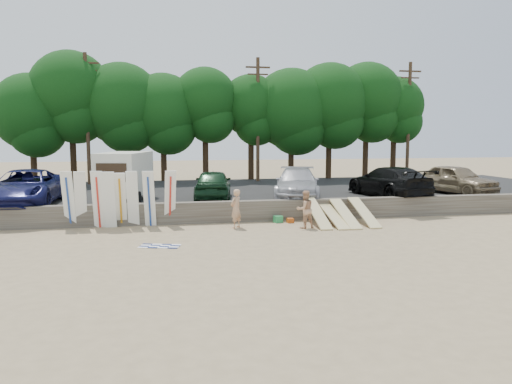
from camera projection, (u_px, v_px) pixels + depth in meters
ground at (284, 232)px, 21.25m from camera, size 120.00×120.00×0.00m
seawall at (269, 210)px, 24.11m from camera, size 44.00×0.50×1.00m
parking_lot at (244, 195)px, 31.45m from camera, size 44.00×14.50×0.70m
treeline at (222, 104)px, 37.51m from camera, size 32.59×6.32×9.38m
utility_poles at (258, 117)px, 36.60m from camera, size 25.80×0.26×9.00m
box_trailer at (125, 174)px, 25.89m from camera, size 3.00×4.33×2.53m
car_0 at (25, 188)px, 24.37m from camera, size 2.96×6.30×1.74m
car_1 at (213, 184)px, 26.75m from camera, size 2.54×4.90×1.60m
car_2 at (297, 184)px, 26.83m from camera, size 3.73×6.03×1.63m
car_3 at (389, 182)px, 27.76m from camera, size 3.27×6.11×1.68m
car_4 at (456, 179)px, 29.14m from camera, size 3.34×5.36×1.70m
surfboard_upright_0 at (69, 200)px, 21.92m from camera, size 0.57×0.60×2.57m
surfboard_upright_1 at (81, 200)px, 22.05m from camera, size 0.56×0.63×2.56m
surfboard_upright_2 at (98, 200)px, 22.09m from camera, size 0.55×0.56×2.57m
surfboard_upright_3 at (110, 200)px, 22.02m from camera, size 0.51×0.64×2.55m
surfboard_upright_4 at (120, 200)px, 22.21m from camera, size 0.50×0.85×2.49m
surfboard_upright_5 at (133, 199)px, 22.36m from camera, size 0.53×0.64×2.55m
surfboard_upright_6 at (149, 199)px, 22.44m from camera, size 0.58×0.69×2.55m
surfboard_upright_7 at (170, 198)px, 22.76m from camera, size 0.59×0.74×2.54m
surfboard_low_0 at (317, 213)px, 22.96m from camera, size 0.56×2.84×1.11m
surfboard_low_1 at (334, 216)px, 23.07m from camera, size 0.56×2.92×0.81m
surfboard_low_2 at (345, 214)px, 23.11m from camera, size 0.56×2.87×1.01m
surfboard_low_3 at (364, 212)px, 23.33m from camera, size 0.56×2.85×1.07m
beachgoer_a at (236, 209)px, 22.19m from camera, size 0.75×0.74×1.74m
beachgoer_b at (305, 209)px, 22.12m from camera, size 0.93×0.79×1.69m
cooler at (278, 219)px, 23.63m from camera, size 0.44×0.38×0.32m
gear_bag at (290, 221)px, 23.56m from camera, size 0.33×0.28×0.22m
beach_towel at (160, 246)px, 18.64m from camera, size 1.86×1.86×0.00m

